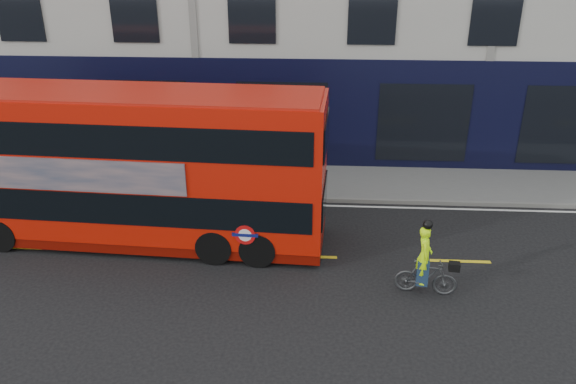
{
  "coord_description": "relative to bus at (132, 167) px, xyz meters",
  "views": [
    {
      "loc": [
        4.37,
        -11.42,
        7.6
      ],
      "look_at": [
        3.56,
        2.12,
        1.59
      ],
      "focal_mm": 35.0,
      "sensor_mm": 36.0,
      "label": 1
    }
  ],
  "objects": [
    {
      "name": "ground",
      "position": [
        0.63,
        -2.24,
        -2.16
      ],
      "size": [
        120.0,
        120.0,
        0.0
      ],
      "primitive_type": "plane",
      "color": "black",
      "rests_on": "ground"
    },
    {
      "name": "pavement",
      "position": [
        0.63,
        4.26,
        -2.1
      ],
      "size": [
        60.0,
        3.0,
        0.12
      ],
      "primitive_type": "cube",
      "color": "slate",
      "rests_on": "ground"
    },
    {
      "name": "bus",
      "position": [
        0.0,
        0.0,
        0.0
      ],
      "size": [
        10.55,
        2.93,
        4.21
      ],
      "rotation": [
        0.0,
        0.0,
        -0.05
      ],
      "color": "red",
      "rests_on": "ground"
    },
    {
      "name": "cyclist",
      "position": [
        7.54,
        -2.26,
        -1.51
      ],
      "size": [
        1.49,
        0.6,
        1.93
      ],
      "rotation": [
        0.0,
        0.0,
        -0.14
      ],
      "color": "#3F4143",
      "rests_on": "ground"
    },
    {
      "name": "kerb",
      "position": [
        0.63,
        2.76,
        -2.09
      ],
      "size": [
        60.0,
        0.12,
        0.13
      ],
      "primitive_type": "cube",
      "color": "slate",
      "rests_on": "ground"
    },
    {
      "name": "road_edge_line",
      "position": [
        0.63,
        2.46,
        -2.15
      ],
      "size": [
        58.0,
        0.1,
        0.01
      ],
      "primitive_type": "cube",
      "color": "silver",
      "rests_on": "ground"
    },
    {
      "name": "lane_dashes",
      "position": [
        0.63,
        -0.74,
        -2.15
      ],
      "size": [
        58.0,
        0.12,
        0.01
      ],
      "primitive_type": null,
      "color": "yellow",
      "rests_on": "ground"
    }
  ]
}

